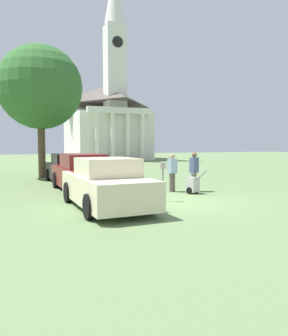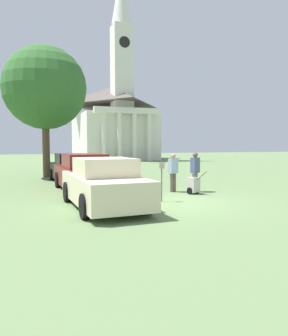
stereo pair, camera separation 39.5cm
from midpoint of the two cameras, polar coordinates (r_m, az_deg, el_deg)
ground_plane at (r=11.73m, az=4.47°, el=-5.89°), size 120.00×120.00×0.00m
parked_car_cream at (r=10.62m, az=-7.74°, el=-2.92°), size 2.21×4.81×1.61m
parked_car_maroon at (r=14.44m, az=-11.45°, el=-1.04°), size 2.14×5.32×1.63m
parked_car_black at (r=17.96m, az=-13.45°, el=-0.22°), size 2.18×4.78×1.55m
parking_meter at (r=11.66m, az=2.34°, el=-1.11°), size 0.18×0.09×1.40m
person_worker at (r=14.11m, az=4.15°, el=-0.37°), size 0.47×0.36×1.64m
person_supervisor at (r=14.26m, az=7.94°, el=-0.21°), size 0.47×0.39×1.70m
equipment_cart at (r=13.66m, az=7.69°, el=-2.85°), size 0.52×1.00×1.00m
church at (r=45.79m, az=-6.95°, el=8.72°), size 9.55×14.37×23.75m
shade_tree at (r=21.44m, az=-18.13°, el=13.16°), size 5.07×5.07×8.03m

